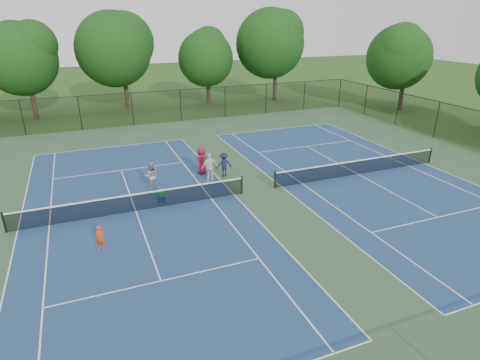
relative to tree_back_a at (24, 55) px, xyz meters
name	(u,v)px	position (x,y,z in m)	size (l,w,h in m)	color
ground	(258,191)	(13.00, -24.00, -6.04)	(140.00, 140.00, 0.00)	#234716
court_pad	(258,191)	(13.00, -24.00, -6.03)	(36.00, 36.00, 0.01)	#32593B
tennis_court_left	(136,210)	(6.00, -24.00, -5.94)	(12.00, 23.83, 1.07)	navy
tennis_court_right	(358,173)	(20.00, -24.00, -5.94)	(12.00, 23.83, 1.07)	navy
perimeter_fence	(259,165)	(13.00, -24.00, -4.44)	(36.08, 36.08, 3.02)	black
tree_back_a	(24,55)	(0.00, 0.00, 0.00)	(6.80, 6.80, 9.15)	#2D2116
tree_back_b	(121,45)	(9.00, 2.00, 0.56)	(7.60, 7.60, 10.03)	#2D2116
tree_back_c	(207,54)	(18.00, 1.00, -0.56)	(6.00, 6.00, 8.40)	#2D2116
tree_back_d	(276,40)	(26.00, 0.00, 0.79)	(7.80, 7.80, 10.37)	#2D2116
tree_side_e	(408,54)	(36.00, -10.00, -0.23)	(6.60, 6.60, 8.87)	#2D2116
child_player	(100,238)	(4.09, -27.17, -5.47)	(0.41, 0.27, 1.13)	#EF3F0F
instructor	(151,176)	(7.34, -21.44, -5.20)	(0.81, 0.63, 1.67)	gray
bystander_a	(210,167)	(10.87, -21.52, -5.14)	(1.05, 0.44, 1.80)	white
bystander_b	(224,164)	(11.95, -21.06, -5.26)	(1.00, 0.58, 1.55)	#181A36
bystander_c	(202,161)	(10.78, -20.11, -5.16)	(0.86, 0.56, 1.77)	maroon
ball_crate	(162,198)	(7.52, -23.30, -5.88)	(0.40, 0.27, 0.33)	#16349A
ball_hopper	(161,193)	(7.52, -23.30, -5.53)	(0.34, 0.26, 0.36)	green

